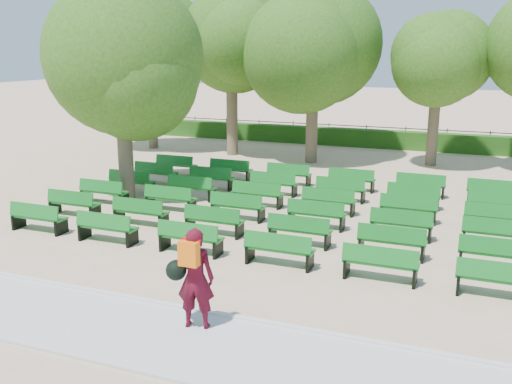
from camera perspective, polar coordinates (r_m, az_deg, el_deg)
ground at (r=17.27m, az=-1.45°, el=-2.52°), size 120.00×120.00×0.00m
paving at (r=11.28m, az=-16.57°, el=-12.40°), size 30.00×2.20×0.06m
curb at (r=12.10m, az=-13.21°, el=-10.19°), size 30.00×0.12×0.10m
hedge at (r=30.27m, az=8.93°, el=5.45°), size 26.00×0.70×0.90m
fence at (r=30.72m, az=9.07°, el=4.73°), size 26.00×0.10×1.02m
tree_line at (r=26.51m, az=6.98°, el=3.30°), size 21.80×6.80×7.04m
bench_array at (r=17.39m, az=2.92°, el=-2.13°), size 1.66×0.60×1.03m
tree_among at (r=19.17m, az=-13.42°, el=12.34°), size 5.06×5.06×6.76m
person at (r=10.29m, az=-6.26°, el=-8.41°), size 0.92×0.60×1.87m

